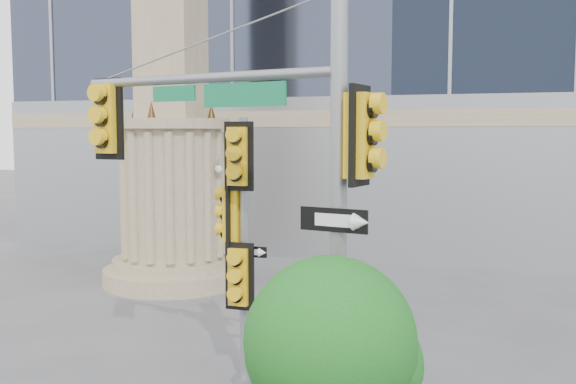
# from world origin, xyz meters

# --- Properties ---
(monument) EXTENTS (4.40, 4.40, 16.60)m
(monument) POSITION_xyz_m (-6.00, 9.00, 5.52)
(monument) COLOR #998968
(monument) RESTS_ON ground
(main_signal_pole) EXTENTS (5.05, 1.52, 6.61)m
(main_signal_pole) POSITION_xyz_m (0.07, 0.05, 4.09)
(main_signal_pole) COLOR slate
(main_signal_pole) RESTS_ON ground
(secondary_signal_pole) EXTENTS (0.84, 0.64, 4.94)m
(secondary_signal_pole) POSITION_xyz_m (-1.06, 1.89, 2.90)
(secondary_signal_pole) COLOR slate
(secondary_signal_pole) RESTS_ON ground
(street_tree) EXTENTS (2.08, 2.03, 3.25)m
(street_tree) POSITION_xyz_m (1.54, -1.78, 2.14)
(street_tree) COLOR #998968
(street_tree) RESTS_ON ground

